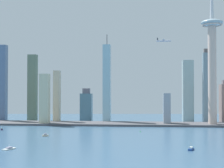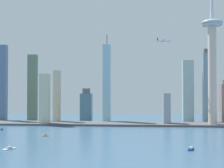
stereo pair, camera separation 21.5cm
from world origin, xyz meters
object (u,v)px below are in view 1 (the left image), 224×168
Objects in this scene: skyscraper_2 at (107,84)px; boat_1 at (191,149)px; observation_tower at (212,52)px; channel_buoy_0 at (140,131)px; boat_3 at (45,135)px; skyscraper_7 at (206,87)px; boat_2 at (9,149)px; skyscraper_1 at (45,99)px; airplane at (164,41)px; skyscraper_3 at (32,88)px; skyscraper_5 at (188,91)px; boat_4 at (2,129)px; skyscraper_9 at (1,83)px; skyscraper_8 at (57,97)px; skyscraper_4 at (86,106)px; skyscraper_6 at (167,109)px.

boat_1 is at bearing -68.76° from skyscraper_2.
channel_buoy_0 is at bearing -141.38° from observation_tower.
skyscraper_2 is at bearing 165.14° from observation_tower.
boat_3 is at bearing -153.33° from channel_buoy_0.
boat_3 is at bearing -105.70° from skyscraper_2.
boat_2 is (-278.61, -351.21, -73.19)m from skyscraper_7.
airplane reaches higher than skyscraper_1.
skyscraper_3 is 313.81m from channel_buoy_0.
skyscraper_5 reaches higher than boat_4.
skyscraper_2 is 19.99× the size of boat_3.
skyscraper_3 is at bearing 171.65° from airplane.
observation_tower reaches higher than skyscraper_5.
boat_1 is at bearing -50.08° from skyscraper_3.
airplane is (-10.16, 318.88, 167.67)m from boat_1.
boat_3 is 331.52m from airplane.
skyscraper_9 reaches higher than skyscraper_7.
boat_3 is at bearing -130.85° from airplane.
airplane is at bearing -5.40° from skyscraper_2.
skyscraper_8 is 3.57× the size of airplane.
channel_buoy_0 is at bearing -108.31° from airplane.
observation_tower reaches higher than channel_buoy_0.
skyscraper_5 is 14.24× the size of boat_3.
skyscraper_3 is (-169.20, 25.53, -8.11)m from skyscraper_2.
skyscraper_4 is 8.53× the size of boat_4.
boat_3 is (-64.98, -231.09, -80.06)m from skyscraper_2.
skyscraper_9 is at bearing 149.78° from skyscraper_1.
skyscraper_7 is 1.42× the size of skyscraper_8.
skyscraper_4 is 221.99m from skyscraper_5.
observation_tower is at bearing -17.07° from skyscraper_4.
skyscraper_9 is 361.00m from airplane.
skyscraper_5 reaches higher than skyscraper_4.
skyscraper_9 reaches higher than skyscraper_4.
airplane is at bearing 153.71° from observation_tower.
skyscraper_8 is at bearing 139.83° from channel_buoy_0.
skyscraper_6 is (290.86, -68.31, -42.61)m from skyscraper_3.
skyscraper_8 is 58.98× the size of channel_buoy_0.
skyscraper_1 is at bearing -104.32° from skyscraper_8.
boat_3 is (-17.32, -254.35, -31.00)m from skyscraper_4.
airplane reaches higher than skyscraper_8.
skyscraper_7 reaches higher than boat_2.
observation_tower is 426.03m from boat_2.
airplane is (191.37, 333.33, 167.97)m from boat_2.
skyscraper_2 is at bearing 9.59° from boat_2.
boat_1 is at bearing -102.89° from skyscraper_7.
skyscraper_6 is at bearing -21.31° from skyscraper_4.
boat_3 is at bearing -138.67° from skyscraper_7.
skyscraper_8 is 6.40× the size of boat_2.
skyscraper_5 is at bearing 10.09° from skyscraper_2.
skyscraper_7 is (374.57, -18.83, 0.66)m from skyscraper_3.
skyscraper_6 reaches higher than channel_buoy_0.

